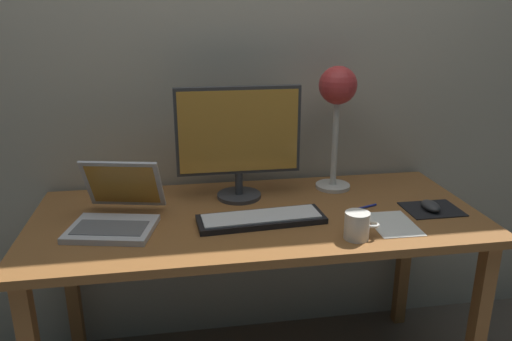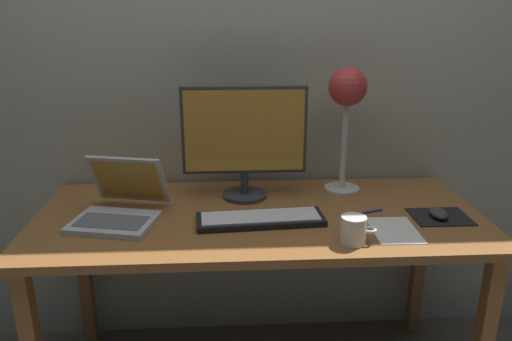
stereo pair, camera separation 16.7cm
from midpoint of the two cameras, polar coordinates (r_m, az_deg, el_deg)
The scene contains 11 objects.
back_wall at distance 2.04m, azimuth -4.15°, elevation 14.21°, with size 4.80×0.06×2.60m, color #B2A893.
desk at distance 1.81m, azimuth -2.49°, elevation -7.33°, with size 1.60×0.70×0.74m.
monitor at distance 1.85m, azimuth -4.64°, elevation 3.90°, with size 0.47×0.17×0.43m.
keyboard_main at distance 1.70m, azimuth -2.26°, elevation -5.67°, with size 0.45×0.17×0.03m.
laptop at distance 1.77m, azimuth -18.40°, elevation -4.08°, with size 0.33×0.36×0.21m.
desk_lamp at distance 1.94m, azimuth 6.97°, elevation 8.46°, with size 0.15×0.15×0.50m.
mousepad at distance 1.89m, azimuth 17.37°, elevation -4.35°, with size 0.20×0.16×0.00m, color black.
mouse at distance 1.87m, azimuth 17.22°, elevation -3.97°, with size 0.06×0.10×0.03m, color #38383A.
coffee_mug at distance 1.59m, azimuth 8.74°, elevation -6.38°, with size 0.12×0.08×0.09m.
paper_sheet_near_mouse at distance 1.73m, azimuth 12.93°, elevation -6.11°, with size 0.15×0.21×0.00m, color white.
pen at distance 1.84m, azimuth 9.59°, elevation -4.36°, with size 0.01×0.01×0.14m, color #2633A5.
Camera 1 is at (-0.27, -1.61, 1.45)m, focal length 34.53 mm.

